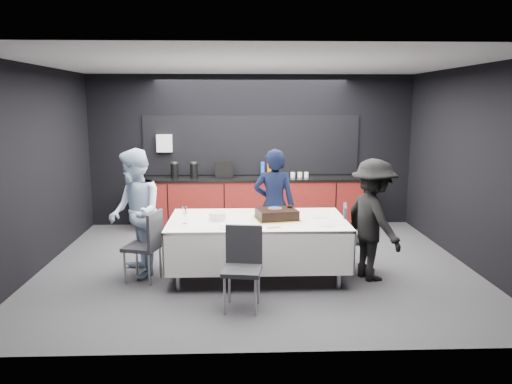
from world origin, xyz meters
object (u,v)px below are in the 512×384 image
at_px(champagne_flute, 185,211).
at_px(person_right, 373,220).
at_px(chair_left, 148,241).
at_px(person_left, 135,213).
at_px(plate_stack, 217,216).
at_px(person_center, 274,205).
at_px(cake_assembly, 277,214).
at_px(party_table, 257,229).
at_px(chair_near, 243,261).
at_px(chair_right, 353,234).

relative_size(champagne_flute, person_right, 0.14).
bearing_deg(chair_left, person_left, 130.32).
height_order(plate_stack, person_center, person_center).
bearing_deg(cake_assembly, party_table, 173.39).
bearing_deg(cake_assembly, champagne_flute, -170.33).
height_order(cake_assembly, champagne_flute, champagne_flute).
distance_m(plate_stack, chair_left, 0.95).
bearing_deg(person_left, plate_stack, 62.39).
relative_size(champagne_flute, chair_near, 0.24).
distance_m(party_table, chair_right, 1.31).
relative_size(chair_near, person_left, 0.54).
relative_size(plate_stack, person_right, 0.14).
height_order(cake_assembly, chair_near, cake_assembly).
bearing_deg(party_table, plate_stack, -175.25).
bearing_deg(person_center, person_right, 152.70).
bearing_deg(cake_assembly, person_center, 88.58).
bearing_deg(cake_assembly, plate_stack, -178.97).
relative_size(cake_assembly, chair_right, 0.67).
height_order(party_table, person_left, person_left).
bearing_deg(chair_near, party_table, 78.59).
height_order(champagne_flute, chair_left, champagne_flute).
xyz_separation_m(champagne_flute, chair_near, (0.72, -0.78, -0.40)).
distance_m(chair_right, person_left, 2.93).
xyz_separation_m(cake_assembly, champagne_flute, (-1.18, -0.20, 0.09)).
height_order(cake_assembly, person_center, person_center).
height_order(champagne_flute, person_left, person_left).
bearing_deg(person_left, person_center, 86.05).
distance_m(cake_assembly, champagne_flute, 1.20).
height_order(party_table, chair_left, chair_left).
xyz_separation_m(chair_right, person_right, (0.19, -0.28, 0.26)).
relative_size(person_center, person_left, 0.96).
relative_size(chair_left, chair_near, 1.00).
distance_m(chair_right, person_center, 1.21).
xyz_separation_m(chair_right, person_center, (-1.03, 0.55, 0.29)).
relative_size(party_table, chair_left, 2.51).
bearing_deg(chair_left, plate_stack, 7.20).
bearing_deg(chair_near, plate_stack, 108.19).
distance_m(champagne_flute, chair_near, 1.14).
bearing_deg(person_center, plate_stack, 49.00).
height_order(chair_near, person_center, person_center).
distance_m(cake_assembly, chair_near, 1.13).
height_order(chair_left, chair_right, same).
bearing_deg(person_right, plate_stack, 66.83).
height_order(plate_stack, person_right, person_right).
bearing_deg(champagne_flute, person_right, 1.61).
bearing_deg(person_left, chair_near, 30.75).
xyz_separation_m(champagne_flute, person_right, (2.42, 0.07, -0.15)).
bearing_deg(chair_right, person_center, 151.78).
distance_m(chair_near, person_right, 1.92).
bearing_deg(person_left, party_table, 65.84).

